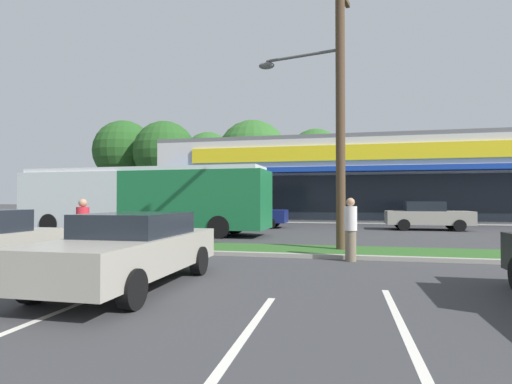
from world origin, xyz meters
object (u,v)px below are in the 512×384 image
(car_1, at_px, (131,248))
(pedestrian_by_pole, at_px, (351,229))
(car_0, at_px, (427,216))
(utility_pole, at_px, (336,101))
(city_bus, at_px, (143,198))
(car_4, at_px, (250,215))
(pedestrian_near_bench, at_px, (83,230))

(car_1, relative_size, pedestrian_by_pole, 2.71)
(car_0, bearing_deg, car_1, -117.47)
(car_0, height_order, pedestrian_by_pole, pedestrian_by_pole)
(car_0, height_order, car_1, car_0)
(utility_pole, relative_size, car_1, 1.92)
(car_1, height_order, pedestrian_by_pole, pedestrian_by_pole)
(city_bus, bearing_deg, utility_pole, 154.03)
(utility_pole, xyz_separation_m, car_0, (4.81, 10.72, -4.08))
(utility_pole, relative_size, city_bus, 0.72)
(utility_pole, relative_size, car_4, 2.08)
(pedestrian_near_bench, bearing_deg, car_4, 169.84)
(car_1, relative_size, car_4, 1.08)
(utility_pole, height_order, car_0, utility_pole)
(car_4, height_order, pedestrian_near_bench, pedestrian_near_bench)
(car_4, height_order, pedestrian_by_pole, pedestrian_by_pole)
(car_4, distance_m, pedestrian_near_bench, 13.96)
(utility_pole, bearing_deg, car_1, -122.94)
(utility_pole, height_order, pedestrian_near_bench, utility_pole)
(utility_pole, height_order, car_1, utility_pole)
(city_bus, height_order, pedestrian_by_pole, city_bus)
(utility_pole, height_order, car_4, utility_pole)
(city_bus, relative_size, car_4, 2.89)
(car_1, bearing_deg, pedestrian_by_pole, 134.45)
(car_4, bearing_deg, city_bus, -125.99)
(utility_pole, height_order, pedestrian_by_pole, utility_pole)
(utility_pole, bearing_deg, pedestrian_near_bench, -154.77)
(pedestrian_by_pole, bearing_deg, car_1, -164.84)
(city_bus, bearing_deg, car_4, -124.34)
(city_bus, relative_size, pedestrian_by_pole, 7.22)
(pedestrian_near_bench, bearing_deg, utility_pole, 111.55)
(car_4, xyz_separation_m, pedestrian_near_bench, (-1.57, -13.87, 0.08))
(utility_pole, xyz_separation_m, car_4, (-5.32, 10.62, -4.11))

